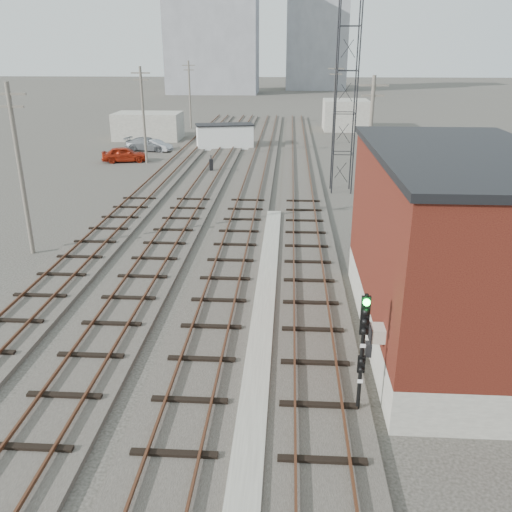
# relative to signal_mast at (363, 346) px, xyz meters

# --- Properties ---
(ground) EXTENTS (320.00, 320.00, 0.00)m
(ground) POSITION_rel_signal_mast_xyz_m (-3.70, 53.06, -2.37)
(ground) COLOR #282621
(ground) RESTS_ON ground
(track_right) EXTENTS (3.20, 90.00, 0.39)m
(track_right) POSITION_rel_signal_mast_xyz_m (-1.20, 32.06, -2.27)
(track_right) COLOR #332D28
(track_right) RESTS_ON ground
(track_mid_right) EXTENTS (3.20, 90.00, 0.39)m
(track_mid_right) POSITION_rel_signal_mast_xyz_m (-5.20, 32.06, -2.27)
(track_mid_right) COLOR #332D28
(track_mid_right) RESTS_ON ground
(track_mid_left) EXTENTS (3.20, 90.00, 0.39)m
(track_mid_left) POSITION_rel_signal_mast_xyz_m (-9.20, 32.06, -2.27)
(track_mid_left) COLOR #332D28
(track_mid_left) RESTS_ON ground
(track_left) EXTENTS (3.20, 90.00, 0.39)m
(track_left) POSITION_rel_signal_mast_xyz_m (-13.20, 32.06, -2.27)
(track_left) COLOR #332D28
(track_left) RESTS_ON ground
(platform_curb) EXTENTS (0.90, 28.00, 0.26)m
(platform_curb) POSITION_rel_signal_mast_xyz_m (-3.20, 7.06, -2.24)
(platform_curb) COLOR gray
(platform_curb) RESTS_ON ground
(brick_building) EXTENTS (6.54, 12.20, 7.22)m
(brick_building) POSITION_rel_signal_mast_xyz_m (3.80, 5.05, 1.26)
(brick_building) COLOR gray
(brick_building) RESTS_ON ground
(lattice_tower) EXTENTS (1.60, 1.60, 15.00)m
(lattice_tower) POSITION_rel_signal_mast_xyz_m (1.80, 28.06, 5.13)
(lattice_tower) COLOR black
(lattice_tower) RESTS_ON ground
(utility_pole_left_a) EXTENTS (1.80, 0.24, 9.00)m
(utility_pole_left_a) POSITION_rel_signal_mast_xyz_m (-16.20, 13.06, 2.42)
(utility_pole_left_a) COLOR #595147
(utility_pole_left_a) RESTS_ON ground
(utility_pole_left_b) EXTENTS (1.80, 0.24, 9.00)m
(utility_pole_left_b) POSITION_rel_signal_mast_xyz_m (-16.20, 38.06, 2.42)
(utility_pole_left_b) COLOR #595147
(utility_pole_left_b) RESTS_ON ground
(utility_pole_left_c) EXTENTS (1.80, 0.24, 9.00)m
(utility_pole_left_c) POSITION_rel_signal_mast_xyz_m (-16.20, 63.06, 2.42)
(utility_pole_left_c) COLOR #595147
(utility_pole_left_c) RESTS_ON ground
(utility_pole_right_a) EXTENTS (1.80, 0.24, 9.00)m
(utility_pole_right_a) POSITION_rel_signal_mast_xyz_m (2.80, 21.06, 2.42)
(utility_pole_right_a) COLOR #595147
(utility_pole_right_a) RESTS_ON ground
(utility_pole_right_b) EXTENTS (1.80, 0.24, 9.00)m
(utility_pole_right_b) POSITION_rel_signal_mast_xyz_m (2.80, 51.06, 2.42)
(utility_pole_right_b) COLOR #595147
(utility_pole_right_b) RESTS_ON ground
(apartment_left) EXTENTS (22.00, 14.00, 30.00)m
(apartment_left) POSITION_rel_signal_mast_xyz_m (-21.70, 128.06, 12.63)
(apartment_left) COLOR gray
(apartment_left) RESTS_ON ground
(apartment_right) EXTENTS (16.00, 12.00, 26.00)m
(apartment_right) POSITION_rel_signal_mast_xyz_m (4.30, 143.06, 10.63)
(apartment_right) COLOR gray
(apartment_right) RESTS_ON ground
(shed_left) EXTENTS (8.00, 5.00, 3.20)m
(shed_left) POSITION_rel_signal_mast_xyz_m (-19.70, 53.06, -0.77)
(shed_left) COLOR gray
(shed_left) RESTS_ON ground
(shed_right) EXTENTS (6.00, 6.00, 4.00)m
(shed_right) POSITION_rel_signal_mast_xyz_m (5.30, 63.06, -0.37)
(shed_right) COLOR gray
(shed_right) RESTS_ON ground
(signal_mast) EXTENTS (0.40, 0.41, 4.04)m
(signal_mast) POSITION_rel_signal_mast_xyz_m (0.00, 0.00, 0.00)
(signal_mast) COLOR gray
(signal_mast) RESTS_ON ground
(switch_stand) EXTENTS (0.41, 0.41, 1.46)m
(switch_stand) POSITION_rel_signal_mast_xyz_m (-9.29, 34.23, -1.69)
(switch_stand) COLOR black
(switch_stand) RESTS_ON ground
(site_trailer) EXTENTS (6.82, 4.11, 2.68)m
(site_trailer) POSITION_rel_signal_mast_xyz_m (-9.56, 47.08, -1.02)
(site_trailer) COLOR white
(site_trailer) RESTS_ON ground
(car_red) EXTENTS (4.69, 2.70, 1.50)m
(car_red) POSITION_rel_signal_mast_xyz_m (-18.53, 38.63, -1.62)
(car_red) COLOR #9B210E
(car_red) RESTS_ON ground
(car_silver) EXTENTS (3.95, 2.54, 1.23)m
(car_silver) POSITION_rel_signal_mast_xyz_m (-16.87, 44.81, -1.76)
(car_silver) COLOR #9C9DA3
(car_silver) RESTS_ON ground
(car_grey) EXTENTS (5.20, 2.81, 1.43)m
(car_grey) POSITION_rel_signal_mast_xyz_m (-17.83, 45.01, -1.66)
(car_grey) COLOR slate
(car_grey) RESTS_ON ground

